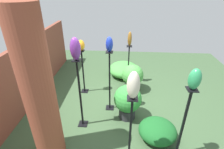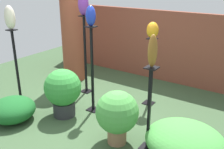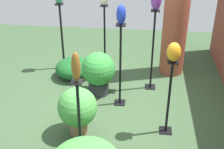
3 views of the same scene
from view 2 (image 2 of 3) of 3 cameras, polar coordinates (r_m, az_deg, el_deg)
ground_plane at (r=4.61m, az=-4.14°, el=-9.52°), size 8.00×8.00×0.00m
brick_wall_back at (r=6.20m, az=9.41°, el=6.32°), size 5.60×0.12×1.61m
brick_pillar at (r=6.02m, az=-8.67°, el=11.19°), size 0.51×0.51×2.68m
pedestal_amber at (r=4.91m, az=8.30°, el=-0.08°), size 0.20×0.20×1.28m
pedestal_violet at (r=5.36m, az=-5.82°, el=3.57°), size 0.20×0.20×1.60m
pedestal_ivory at (r=5.34m, az=-20.02°, el=1.22°), size 0.20×0.20×1.40m
pedestal_cobalt at (r=4.58m, az=-4.31°, el=0.24°), size 0.20×0.20×1.54m
pedestal_bronze at (r=3.63m, az=8.07°, el=-8.37°), size 0.20×0.20×1.23m
art_vase_amber at (r=4.68m, az=8.83°, el=9.53°), size 0.21×0.20×0.29m
art_vase_violet at (r=5.15m, az=-6.26°, el=15.04°), size 0.21×0.20×0.43m
art_vase_ivory at (r=5.12m, az=-21.35°, el=11.47°), size 0.19×0.19×0.43m
art_vase_cobalt at (r=4.34m, az=-4.67°, el=12.62°), size 0.17×0.16×0.33m
art_vase_bronze at (r=3.30m, az=8.83°, el=5.08°), size 0.12×0.12×0.42m
potted_plant_back_center at (r=4.56m, az=-10.64°, el=-3.38°), size 0.64×0.64×0.85m
potted_plant_mid_right at (r=3.76m, az=1.12°, el=-8.54°), size 0.62×0.62×0.81m
foliage_bed_east at (r=3.78m, az=15.60°, el=-13.81°), size 1.09×1.00×0.44m
foliage_bed_west at (r=4.76m, az=-20.86°, el=-7.14°), size 0.76×0.77×0.40m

